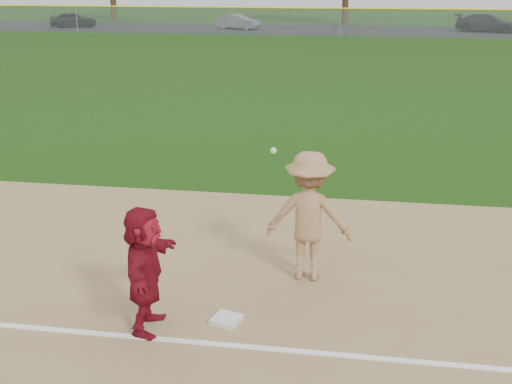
# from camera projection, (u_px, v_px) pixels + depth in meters

# --- Properties ---
(ground) EXTENTS (160.00, 160.00, 0.00)m
(ground) POSITION_uv_depth(u_px,v_px,m) (239.00, 315.00, 8.90)
(ground) COLOR #183D0B
(ground) RESTS_ON ground
(foul_line) EXTENTS (60.00, 0.10, 0.01)m
(foul_line) POSITION_uv_depth(u_px,v_px,m) (228.00, 345.00, 8.14)
(foul_line) COLOR white
(foul_line) RESTS_ON infield_dirt
(parking_asphalt) EXTENTS (120.00, 10.00, 0.01)m
(parking_asphalt) POSITION_uv_depth(u_px,v_px,m) (342.00, 30.00, 51.84)
(parking_asphalt) COLOR black
(parking_asphalt) RESTS_ON ground
(first_base) EXTENTS (0.43, 0.43, 0.08)m
(first_base) POSITION_uv_depth(u_px,v_px,m) (226.00, 320.00, 8.67)
(first_base) COLOR silver
(first_base) RESTS_ON infield_dirt
(base_runner) EXTENTS (0.60, 1.62, 1.72)m
(base_runner) POSITION_uv_depth(u_px,v_px,m) (145.00, 269.00, 8.27)
(base_runner) COLOR maroon
(base_runner) RESTS_ON infield_dirt
(car_left) EXTENTS (4.05, 2.53, 1.29)m
(car_left) POSITION_uv_depth(u_px,v_px,m) (73.00, 19.00, 54.03)
(car_left) COLOR black
(car_left) RESTS_ON parking_asphalt
(car_mid) EXTENTS (3.78, 2.13, 1.18)m
(car_mid) POSITION_uv_depth(u_px,v_px,m) (238.00, 22.00, 52.38)
(car_mid) COLOR slate
(car_mid) RESTS_ON parking_asphalt
(car_right) EXTENTS (5.15, 3.34, 1.39)m
(car_right) POSITION_uv_depth(u_px,v_px,m) (487.00, 23.00, 49.92)
(car_right) COLOR black
(car_right) RESTS_ON parking_asphalt
(first_base_play) EXTENTS (1.32, 1.22, 2.27)m
(first_base_play) POSITION_uv_depth(u_px,v_px,m) (309.00, 216.00, 9.65)
(first_base_play) COLOR gray
(first_base_play) RESTS_ON infield_dirt
(outfield_fence) EXTENTS (110.00, 0.12, 110.00)m
(outfield_fence) POSITION_uv_depth(u_px,v_px,m) (341.00, 9.00, 45.60)
(outfield_fence) COLOR #999EA0
(outfield_fence) RESTS_ON ground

